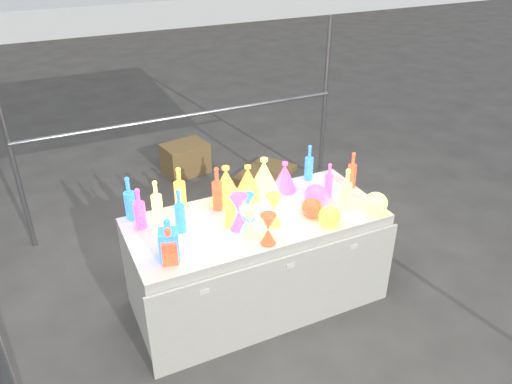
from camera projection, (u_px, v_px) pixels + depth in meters
name	position (u px, v px, depth m)	size (l,w,h in m)	color
ground	(256.00, 298.00, 3.88)	(80.00, 80.00, 0.00)	#5F5D58
display_table	(257.00, 260.00, 3.69)	(1.84, 0.83, 0.75)	silver
cardboard_box_closed	(185.00, 158.00, 5.67)	(0.48, 0.35, 0.35)	olive
cardboard_box_flat	(265.00, 173.00, 5.67)	(0.67, 0.48, 0.06)	olive
bottle_0	(180.00, 188.00, 3.55)	(0.08, 0.08, 0.32)	red
bottle_1	(129.00, 198.00, 3.41)	(0.08, 0.08, 0.33)	#198E48
bottle_2	(217.00, 188.00, 3.52)	(0.07, 0.07, 0.34)	orange
bottle_3	(139.00, 208.00, 3.33)	(0.08, 0.08, 0.30)	#1F6CBA
bottle_4	(157.00, 201.00, 3.39)	(0.07, 0.07, 0.31)	teal
bottle_6	(230.00, 209.00, 3.34)	(0.07, 0.07, 0.28)	red
bottle_7	(180.00, 211.00, 3.28)	(0.07, 0.07, 0.32)	#198E48
decanter_1	(169.00, 245.00, 3.00)	(0.09, 0.09, 0.25)	orange
decanter_2	(168.00, 239.00, 3.03)	(0.12, 0.12, 0.29)	#198E48
hourglass_0	(268.00, 229.00, 3.18)	(0.11, 0.11, 0.21)	orange
hourglass_1	(239.00, 212.00, 3.32)	(0.13, 0.13, 0.25)	#1F6CBA
hourglass_2	(250.00, 222.00, 3.26)	(0.10, 0.10, 0.21)	teal
hourglass_3	(246.00, 220.00, 3.30)	(0.09, 0.09, 0.19)	#BD2595
hourglass_4	(274.00, 210.00, 3.38)	(0.11, 0.11, 0.22)	red
hourglass_5	(248.00, 207.00, 3.44)	(0.10, 0.10, 0.20)	#198E48
globe_0	(330.00, 217.00, 3.40)	(0.15, 0.15, 0.12)	red
globe_1	(376.00, 204.00, 3.54)	(0.17, 0.17, 0.13)	teal
globe_2	(312.00, 208.00, 3.50)	(0.15, 0.15, 0.12)	orange
globe_3	(316.00, 196.00, 3.62)	(0.18, 0.18, 0.14)	#1F6CBA
lampshade_0	(248.00, 182.00, 3.69)	(0.22, 0.22, 0.26)	#FFF635
lampshade_1	(226.00, 185.00, 3.62)	(0.25, 0.25, 0.29)	#FFF635
lampshade_2	(285.00, 176.00, 3.80)	(0.20, 0.20, 0.23)	#1F6CBA
lampshade_3	(264.00, 176.00, 3.74)	(0.25, 0.25, 0.29)	teal
bottle_8	(309.00, 162.00, 3.93)	(0.07, 0.07, 0.30)	#198E48
bottle_9	(352.00, 170.00, 3.83)	(0.07, 0.07, 0.29)	orange
bottle_10	(329.00, 180.00, 3.71)	(0.06, 0.06, 0.27)	#1F6CBA
bottle_11	(346.00, 189.00, 3.53)	(0.07, 0.07, 0.32)	teal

